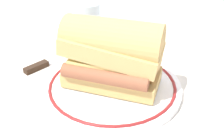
# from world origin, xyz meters

# --- Properties ---
(ground_plane) EXTENTS (1.50, 1.50, 0.00)m
(ground_plane) POSITION_xyz_m (0.00, 0.00, 0.00)
(ground_plane) COLOR beige
(plate) EXTENTS (0.26, 0.26, 0.01)m
(plate) POSITION_xyz_m (0.01, -0.00, 0.01)
(plate) COLOR white
(plate) RESTS_ON ground_plane
(sausage_sandwich) EXTENTS (0.19, 0.12, 0.12)m
(sausage_sandwich) POSITION_xyz_m (0.01, -0.00, 0.08)
(sausage_sandwich) COLOR tan
(sausage_sandwich) RESTS_ON plate
(drinking_glass) EXTENTS (0.07, 0.07, 0.10)m
(drinking_glass) POSITION_xyz_m (-0.09, 0.20, 0.04)
(drinking_glass) COLOR silver
(drinking_glass) RESTS_ON ground_plane
(butter_knife) EXTENTS (0.10, 0.14, 0.01)m
(butter_knife) POSITION_xyz_m (-0.15, 0.07, 0.00)
(butter_knife) COLOR silver
(butter_knife) RESTS_ON ground_plane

